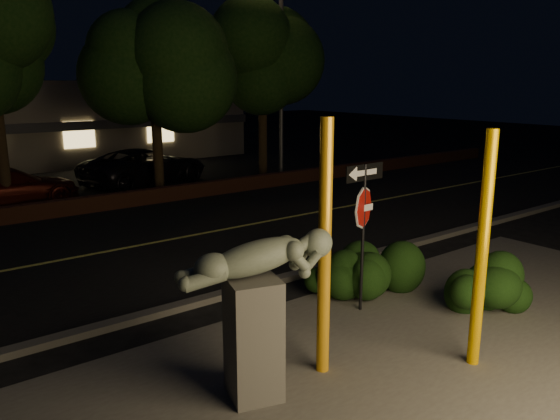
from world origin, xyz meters
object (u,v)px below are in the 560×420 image
object	(u,v)px
yellow_pole_left	(325,251)
yellow_pole_right	(482,252)
parked_car_dark	(145,166)
sculpture	(256,300)
signpost	(364,208)
parked_car_darkred	(9,187)
streetlight	(277,48)

from	to	relation	value
yellow_pole_left	yellow_pole_right	world-z (taller)	yellow_pole_left
parked_car_dark	sculpture	bearing A→B (deg)	146.14
parked_car_dark	signpost	bearing A→B (deg)	156.45
parked_car_dark	parked_car_darkred	bearing A→B (deg)	84.98
signpost	parked_car_dark	size ratio (longest dim) A/B	0.51
yellow_pole_right	parked_car_darkred	size ratio (longest dim) A/B	0.79
parked_car_darkred	parked_car_dark	bearing A→B (deg)	-81.21
yellow_pole_right	parked_car_darkred	distance (m)	15.49
yellow_pole_right	parked_car_darkred	xyz separation A→B (m)	(-2.94, 15.17, -1.06)
yellow_pole_left	parked_car_dark	xyz separation A→B (m)	(4.00, 14.90, -1.05)
streetlight	parked_car_dark	world-z (taller)	streetlight
parked_car_darkred	streetlight	bearing A→B (deg)	-97.73
signpost	parked_car_dark	world-z (taller)	signpost
yellow_pole_right	signpost	size ratio (longest dim) A/B	1.29
yellow_pole_left	signpost	distance (m)	2.24
yellow_pole_right	streetlight	world-z (taller)	streetlight
parked_car_darkred	yellow_pole_right	bearing A→B (deg)	-170.17
sculpture	parked_car_dark	distance (m)	15.71
streetlight	yellow_pole_right	bearing A→B (deg)	-116.73
yellow_pole_left	parked_car_darkred	world-z (taller)	yellow_pole_left
sculpture	streetlight	distance (m)	16.73
sculpture	parked_car_darkred	size ratio (longest dim) A/B	0.50
signpost	parked_car_darkred	xyz separation A→B (m)	(-3.02, 12.86, -1.24)
parked_car_darkred	parked_car_dark	size ratio (longest dim) A/B	0.84
signpost	parked_car_darkred	distance (m)	13.27
yellow_pole_right	sculpture	bearing A→B (deg)	157.61
sculpture	parked_car_dark	bearing A→B (deg)	87.13
sculpture	parked_car_dark	world-z (taller)	sculpture
parked_car_darkred	sculpture	bearing A→B (deg)	178.88
yellow_pole_left	sculpture	distance (m)	1.17
yellow_pole_right	parked_car_darkred	bearing A→B (deg)	100.99
yellow_pole_right	sculpture	distance (m)	3.19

